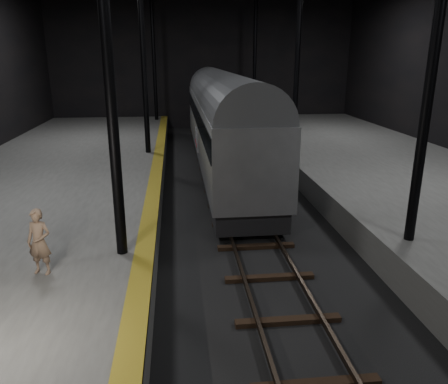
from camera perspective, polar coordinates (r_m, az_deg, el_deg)
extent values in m
plane|color=black|center=(15.54, 2.87, -4.29)|extent=(44.00, 44.00, 0.00)
cube|color=#51514E|center=(16.02, -24.68, -3.33)|extent=(9.00, 43.80, 1.00)
cube|color=#51514E|center=(18.10, 27.05, -1.38)|extent=(9.00, 43.80, 1.00)
cube|color=olive|center=(15.04, -9.39, -1.18)|extent=(0.50, 43.80, 0.01)
cube|color=#3F3328|center=(15.38, 0.22, -3.81)|extent=(0.08, 43.00, 0.14)
cube|color=#3F3328|center=(15.60, 5.50, -3.59)|extent=(0.08, 43.00, 0.14)
cube|color=black|center=(15.52, 2.87, -4.08)|extent=(2.40, 42.00, 0.12)
cylinder|color=black|center=(10.35, -15.09, 18.30)|extent=(0.26, 0.26, 10.00)
cylinder|color=black|center=(11.96, 25.89, 17.02)|extent=(0.26, 0.26, 10.00)
cylinder|color=black|center=(22.30, -10.54, 17.80)|extent=(0.26, 0.26, 10.00)
cylinder|color=black|center=(23.09, 9.61, 17.82)|extent=(0.26, 0.26, 10.00)
cylinder|color=black|center=(34.28, -9.17, 17.62)|extent=(0.26, 0.26, 10.00)
cylinder|color=black|center=(34.80, 4.06, 17.78)|extent=(0.26, 0.26, 10.00)
cube|color=#93969A|center=(22.05, -0.11, 8.52)|extent=(2.66, 18.32, 2.75)
cube|color=black|center=(22.38, -0.11, 4.16)|extent=(2.43, 17.95, 0.78)
cube|color=black|center=(21.96, -0.11, 10.18)|extent=(2.71, 18.04, 0.82)
cylinder|color=slate|center=(21.88, -0.11, 12.08)|extent=(2.60, 18.14, 2.60)
cube|color=black|center=(16.37, 2.33, -2.11)|extent=(1.65, 2.02, 0.32)
cube|color=black|center=(28.70, -1.51, 6.41)|extent=(1.65, 2.02, 0.32)
cube|color=silver|center=(21.14, -3.53, 6.59)|extent=(0.04, 0.69, 0.96)
cube|color=silver|center=(22.22, -3.67, 7.12)|extent=(0.04, 0.69, 0.96)
cylinder|color=#B61629|center=(21.35, -3.59, 6.07)|extent=(0.03, 0.24, 0.24)
cylinder|color=#B61629|center=(22.42, -3.73, 6.62)|extent=(0.03, 0.24, 0.24)
imported|color=#8F7057|center=(10.62, -22.98, -6.02)|extent=(0.63, 0.50, 1.53)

